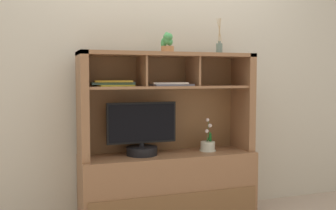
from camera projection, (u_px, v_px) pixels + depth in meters
back_wall at (159, 53)px, 3.36m from camera, size 6.00×0.02×2.80m
media_console at (168, 170)px, 3.20m from camera, size 1.43×0.47×1.39m
tv_monitor at (142, 134)px, 3.10m from camera, size 0.56×0.25×0.42m
potted_orchid at (208, 145)px, 3.28m from camera, size 0.14×0.14×0.28m
magazine_stack_left at (113, 83)px, 3.02m from camera, size 0.34×0.24×0.05m
magazine_stack_centre at (171, 84)px, 3.11m from camera, size 0.34×0.20×0.03m
diffuser_bottle at (219, 48)px, 3.29m from camera, size 0.05×0.05×0.30m
potted_succulent at (167, 43)px, 3.14m from camera, size 0.12×0.12×0.17m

